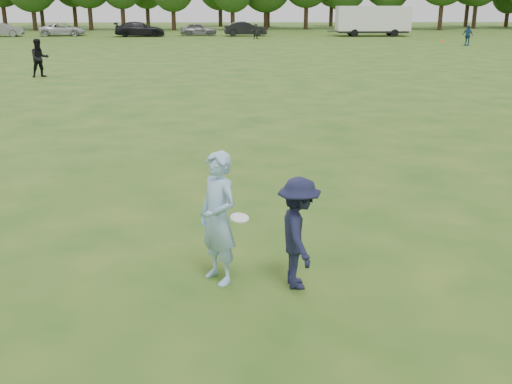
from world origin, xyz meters
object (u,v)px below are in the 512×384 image
Objects in this scene: car_b at (2,30)px; car_c at (63,30)px; defender at (298,233)px; car_d at (140,29)px; thrower at (218,218)px; car_e at (198,29)px; cargo_trailer at (373,20)px; player_far_d at (256,31)px; field_cone at (443,41)px; player_far_b at (467,35)px; player_far_a at (40,58)px; car_f at (245,29)px.

car_b reaches higher than car_c.
defender reaches higher than car_d.
car_b is (-25.45, 60.34, -0.27)m from thrower.
car_d is 6.48m from car_e.
car_d is 25.69m from cargo_trailer.
player_far_d is 8.49m from car_e.
player_far_d is 5.06× the size of field_cone.
car_d is at bearing 151.19° from thrower.
player_far_b is 48.34m from car_b.
car_b is at bearing -145.88° from player_far_b.
player_far_a reaches higher than player_far_b.
cargo_trailer is at bearing -17.94° from defender.
player_far_a reaches higher than car_b.
defender is 0.83× the size of player_far_a.
player_far_b is 4.44m from field_cone.
player_far_a is at bearing 172.35° from car_d.
car_c is at bearing 85.61° from car_e.
thrower is at bearing -168.93° from car_c.
car_e is (21.38, 0.94, -0.03)m from car_b.
player_far_d is 0.32× the size of car_f.
player_far_a is at bearing -139.61° from field_cone.
player_far_a is 0.49× the size of car_e.
defender is 61.30m from car_d.
car_f is at bearing -102.35° from car_e.
defender is 5.52× the size of field_cone.
thrower reaches higher than car_d.
defender is (1.16, -0.21, -0.17)m from thrower.
thrower is at bearing -161.99° from car_b.
thrower is 60.88m from car_d.
car_f is 21.42m from field_cone.
player_far_a is 1.32× the size of player_far_d.
thrower is 6.63× the size of field_cone.
cargo_trailer is at bearing -98.00° from car_e.
car_e is at bearing -92.33° from car_b.
player_far_b is 0.33× the size of car_d.
car_e is at bearing -160.35° from player_far_b.
field_cone is 0.03× the size of cargo_trailer.
player_far_b is 0.44× the size of car_e.
car_d is (-12.62, 4.43, 0.03)m from player_far_d.
car_d is at bearing 137.06° from player_far_d.
thrower is 61.42m from car_e.
car_b is at bearing 164.20° from thrower.
player_far_d is 22.12m from car_c.
car_e is 0.87× the size of car_f.
car_f is (11.60, 0.54, -0.01)m from car_d.
car_b is at bearing 85.98° from car_f.
car_c is at bearing 73.16° from car_d.
defender is 0.34× the size of car_c.
car_f is (11.40, 35.96, -0.23)m from player_far_a.
player_far_a is at bearing -125.73° from cargo_trailer.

